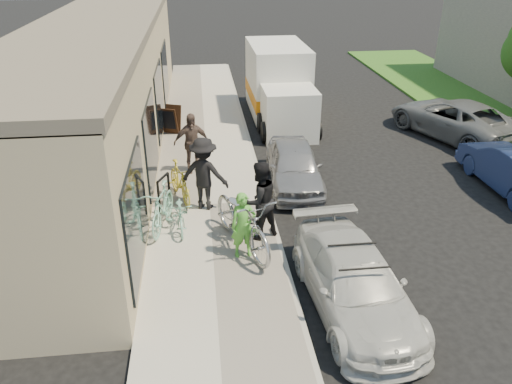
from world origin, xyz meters
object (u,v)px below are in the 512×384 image
sandwich_board (171,120)px  woman_rider (243,225)px  sedan_silver (294,165)px  man_standing (259,200)px  bike_rack (164,189)px  moving_truck (279,87)px  sedan_white (354,282)px  cruiser_bike_c (180,182)px  tandem_bike (243,220)px  bystander_a (204,174)px  cruiser_bike_a (162,207)px  bystander_b (192,143)px  far_car_gray (453,118)px  cruiser_bike_b (181,213)px

sandwich_board → woman_rider: 8.45m
sedan_silver → man_standing: bearing=-111.2°
bike_rack → moving_truck: bearing=61.1°
sedan_silver → moving_truck: (0.55, 6.32, 0.62)m
sandwich_board → woman_rider: (1.87, -8.23, 0.26)m
sedan_white → woman_rider: 2.70m
cruiser_bike_c → tandem_bike: bearing=-77.8°
bystander_a → moving_truck: bearing=-92.6°
woman_rider → man_standing: size_ratio=0.80×
sedan_white → tandem_bike: bearing=127.5°
cruiser_bike_a → bystander_b: bystander_b is taller
moving_truck → woman_rider: bearing=-103.5°
cruiser_bike_c → sandwich_board: bearing=76.7°
sedan_silver → cruiser_bike_c: bearing=-162.2°
sedan_silver → bystander_b: size_ratio=2.02×
sandwich_board → bystander_a: bearing=-57.2°
far_car_gray → cruiser_bike_b: bearing=8.9°
bike_rack → cruiser_bike_c: (0.39, 0.48, -0.03)m
sedan_white → cruiser_bike_b: (-3.35, 3.20, -0.05)m
sandwich_board → tandem_bike: size_ratio=0.37×
sandwich_board → man_standing: size_ratio=0.51×
tandem_bike → bystander_b: 4.51m
far_car_gray → tandem_bike: (-8.29, -6.76, 0.16)m
sedan_silver → bystander_a: 2.97m
sandwich_board → cruiser_bike_a: 6.79m
cruiser_bike_b → moving_truck: bearing=62.8°
moving_truck → bystander_a: size_ratio=2.97×
far_car_gray → cruiser_bike_c: far_car_gray is taller
sedan_white → bystander_b: (-3.06, 6.56, 0.46)m
sandwich_board → sedan_white: 10.77m
cruiser_bike_c → bystander_a: bystander_a is taller
cruiser_bike_a → cruiser_bike_c: size_ratio=1.05×
far_car_gray → bystander_a: size_ratio=2.56×
bystander_a → far_car_gray: bearing=-132.7°
sedan_white → sedan_silver: size_ratio=1.15×
moving_truck → woman_rider: moving_truck is taller
sedan_silver → man_standing: 3.27m
cruiser_bike_c → bystander_a: 0.96m
sedan_silver → far_car_gray: bearing=31.6°
moving_truck → bystander_a: moving_truck is taller
sedan_silver → man_standing: size_ratio=1.95×
sandwich_board → tandem_bike: 8.10m
cruiser_bike_a → cruiser_bike_c: bearing=87.6°
cruiser_bike_b → woman_rider: bearing=-48.2°
bike_rack → far_car_gray: 11.19m
bike_rack → cruiser_bike_c: 0.63m
bike_rack → man_standing: size_ratio=0.48×
moving_truck → woman_rider: size_ratio=3.78×
moving_truck → cruiser_bike_b: size_ratio=3.80×
man_standing → bystander_a: (-1.22, 1.58, 0.02)m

